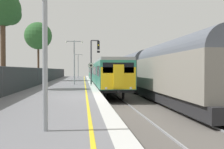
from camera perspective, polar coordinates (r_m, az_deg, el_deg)
ground at (r=16.38m, az=4.86°, el=-6.92°), size 17.40×110.00×1.21m
commuter_train_at_platform at (r=38.68m, az=-2.57°, el=0.46°), size 2.83×39.72×3.81m
freight_train_adjacent_track at (r=41.98m, az=2.62°, el=0.99°), size 2.60×62.35×4.78m
signal_gantry at (r=29.53m, az=-4.23°, el=4.05°), size 1.10×0.24×5.15m
speed_limit_sign at (r=26.85m, az=-4.78°, el=0.83°), size 0.59×0.08×2.44m
platform_lamp_near at (r=7.16m, az=-14.94°, el=11.53°), size 2.00×0.20×4.95m
platform_lamp_mid at (r=29.21m, az=-8.53°, el=3.67°), size 2.00×0.20×5.03m
platform_lamp_far at (r=51.38m, az=-7.66°, el=2.44°), size 2.00×0.20×4.86m
platform_back_fence at (r=16.65m, az=-23.59°, el=-1.37°), size 0.07×99.00×1.88m
background_tree_left at (r=23.60m, az=-23.18°, el=13.10°), size 2.98×2.98×8.30m
background_tree_centre at (r=40.48m, az=-16.47°, el=8.23°), size 4.14×4.14×8.94m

